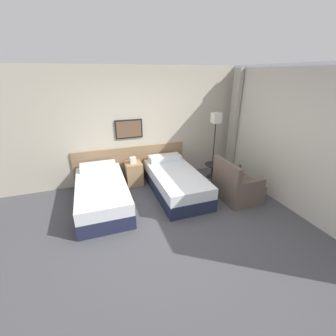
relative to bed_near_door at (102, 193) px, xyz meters
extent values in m
plane|color=#47474C|center=(1.12, -1.06, -0.26)|extent=(16.00, 16.00, 0.00)
cube|color=#B7AD99|center=(1.12, 1.05, 1.09)|extent=(10.00, 0.06, 2.70)
cube|color=#846647|center=(0.80, 1.00, 0.17)|extent=(2.74, 0.04, 0.86)
cube|color=black|center=(0.80, 1.00, 1.05)|extent=(0.64, 0.03, 0.44)
cube|color=brown|center=(0.80, 0.99, 1.05)|extent=(0.58, 0.01, 0.38)
cube|color=white|center=(3.59, -1.27, 1.09)|extent=(0.06, 4.58, 2.70)
cube|color=beige|center=(3.55, -1.27, 1.06)|extent=(0.03, 4.21, 2.64)
cube|color=#A8A393|center=(3.46, 0.67, 1.06)|extent=(0.10, 0.24, 2.64)
cube|color=#1E233D|center=(0.00, -0.03, -0.13)|extent=(0.98, 1.99, 0.28)
cube|color=silver|center=(0.00, -0.03, 0.13)|extent=(0.97, 1.97, 0.23)
cube|color=silver|center=(0.00, 0.74, 0.31)|extent=(0.78, 0.34, 0.13)
cube|color=#1E233D|center=(1.61, -0.03, -0.13)|extent=(0.98, 1.99, 0.28)
cube|color=silver|center=(1.61, -0.03, 0.13)|extent=(0.97, 1.97, 0.23)
cube|color=silver|center=(1.61, 0.74, 0.31)|extent=(0.78, 0.34, 0.13)
cube|color=#9E7A51|center=(0.80, 0.73, 0.01)|extent=(0.38, 0.43, 0.55)
cube|color=silver|center=(0.80, 0.73, 0.36)|extent=(0.14, 0.14, 0.14)
cylinder|color=black|center=(2.80, 0.45, -0.26)|extent=(0.24, 0.24, 0.02)
cylinder|color=black|center=(2.80, 0.45, 0.46)|extent=(0.02, 0.02, 1.41)
cube|color=silver|center=(2.80, 0.45, 1.28)|extent=(0.20, 0.20, 0.24)
cylinder|color=black|center=(2.54, -0.05, -0.26)|extent=(0.26, 0.26, 0.01)
cylinder|color=black|center=(2.54, -0.05, 0.02)|extent=(0.05, 0.05, 0.55)
cylinder|color=black|center=(2.54, -0.05, 0.31)|extent=(0.40, 0.40, 0.02)
cube|color=brown|center=(2.79, -0.67, -0.06)|extent=(0.75, 0.90, 0.40)
cube|color=brown|center=(2.46, -0.68, 0.38)|extent=(0.11, 0.89, 0.48)
cube|color=brown|center=(2.79, -1.07, 0.23)|extent=(0.64, 0.10, 0.18)
cube|color=brown|center=(2.78, -0.27, 0.23)|extent=(0.64, 0.10, 0.18)
camera|label=1|loc=(-0.05, -4.23, 2.28)|focal=24.00mm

